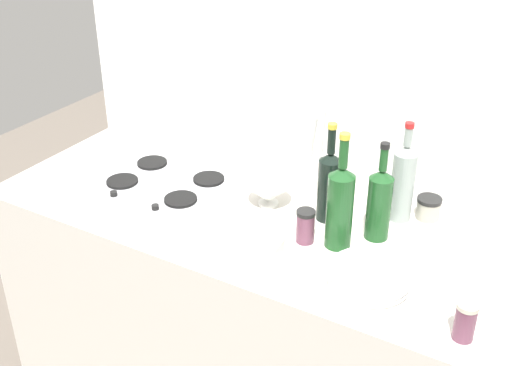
% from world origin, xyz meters
% --- Properties ---
extents(counter_block, '(1.80, 0.70, 0.90)m').
position_xyz_m(counter_block, '(0.00, 0.00, 0.45)').
color(counter_block, beige).
rests_on(counter_block, ground).
extents(backsplash_panel, '(1.90, 0.06, 2.39)m').
position_xyz_m(backsplash_panel, '(0.00, 0.38, 1.19)').
color(backsplash_panel, white).
rests_on(backsplash_panel, ground).
extents(stovetop_hob, '(0.50, 0.37, 0.04)m').
position_xyz_m(stovetop_hob, '(-0.37, 0.00, 0.91)').
color(stovetop_hob, '#B2B2B7').
rests_on(stovetop_hob, counter_block).
extents(plate_stack, '(0.23, 0.23, 0.05)m').
position_xyz_m(plate_stack, '(0.45, -0.16, 0.93)').
color(plate_stack, white).
rests_on(plate_stack, counter_block).
extents(wine_bottle_leftmost, '(0.07, 0.07, 0.32)m').
position_xyz_m(wine_bottle_leftmost, '(0.38, 0.08, 1.02)').
color(wine_bottle_leftmost, '#19471E').
rests_on(wine_bottle_leftmost, counter_block).
extents(wine_bottle_mid_left, '(0.07, 0.07, 0.33)m').
position_xyz_m(wine_bottle_mid_left, '(0.41, 0.22, 1.03)').
color(wine_bottle_mid_left, gray).
rests_on(wine_bottle_mid_left, counter_block).
extents(wine_bottle_mid_right, '(0.07, 0.07, 0.33)m').
position_xyz_m(wine_bottle_mid_right, '(0.21, 0.10, 1.03)').
color(wine_bottle_mid_right, black).
rests_on(wine_bottle_mid_right, counter_block).
extents(wine_bottle_rightmost, '(0.08, 0.08, 0.37)m').
position_xyz_m(wine_bottle_rightmost, '(0.30, -0.02, 1.04)').
color(wine_bottle_rightmost, '#19471E').
rests_on(wine_bottle_rightmost, counter_block).
extents(mixing_bowl, '(0.15, 0.15, 0.08)m').
position_xyz_m(mixing_bowl, '(0.00, 0.08, 0.94)').
color(mixing_bowl, white).
rests_on(mixing_bowl, counter_block).
extents(butter_dish, '(0.15, 0.10, 0.06)m').
position_xyz_m(butter_dish, '(0.12, -0.20, 0.93)').
color(butter_dish, silver).
rests_on(butter_dish, counter_block).
extents(utensil_crock, '(0.10, 0.10, 0.30)m').
position_xyz_m(utensil_crock, '(0.10, 0.26, 0.97)').
color(utensil_crock, silver).
rests_on(utensil_crock, counter_block).
extents(condiment_jar_front, '(0.05, 0.05, 0.11)m').
position_xyz_m(condiment_jar_front, '(0.73, -0.25, 0.95)').
color(condiment_jar_front, '#66384C').
rests_on(condiment_jar_front, counter_block).
extents(condiment_jar_rear, '(0.06, 0.06, 0.11)m').
position_xyz_m(condiment_jar_rear, '(0.21, -0.06, 0.95)').
color(condiment_jar_rear, '#66384C').
rests_on(condiment_jar_rear, counter_block).
extents(condiment_jar_spare, '(0.08, 0.08, 0.07)m').
position_xyz_m(condiment_jar_spare, '(0.49, 0.27, 0.94)').
color(condiment_jar_spare, '#9E998C').
rests_on(condiment_jar_spare, counter_block).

